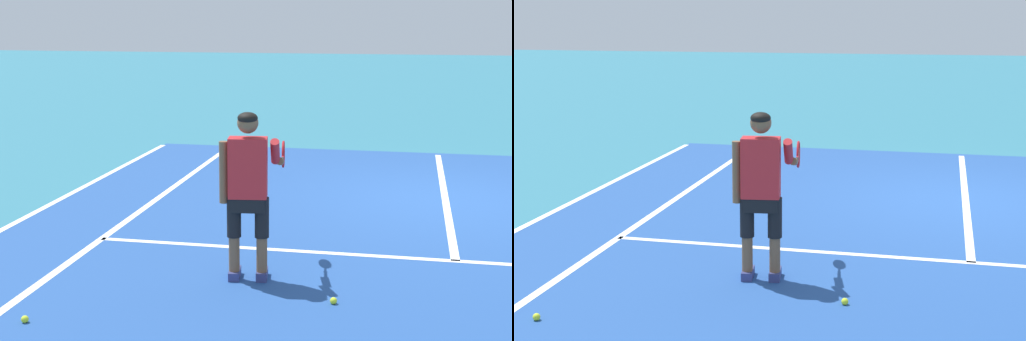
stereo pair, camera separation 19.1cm
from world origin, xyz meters
The scene contains 9 objects.
ground_plane centered at (0.00, 0.00, 0.00)m, with size 80.00×80.00×0.00m, color teal.
court_inner_surface centered at (0.00, -1.20, 0.00)m, with size 10.98×9.90×0.00m, color #234C93.
line_service centered at (0.00, -2.85, 0.00)m, with size 8.23×0.10×0.01m, color white.
line_centre_service centered at (0.00, 0.35, 0.00)m, with size 0.10×6.40×0.01m, color white.
line_singles_left centered at (-4.12, -1.20, 0.00)m, with size 0.10×9.50×0.01m, color white.
line_doubles_left centered at (-5.49, -1.20, 0.00)m, with size 0.10×9.50×0.01m, color white.
tennis_player centered at (-2.10, -3.83, 0.99)m, with size 0.60×1.17×1.71m.
tennis_ball_near_feet centered at (-1.18, -4.35, 0.03)m, with size 0.07×0.07×0.07m, color #CCE02D.
tennis_ball_by_baseline centered at (-3.78, -5.32, 0.03)m, with size 0.07×0.07×0.07m, color #CCE02D.
Camera 1 is at (-0.55, -10.95, 2.65)m, focal length 52.80 mm.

